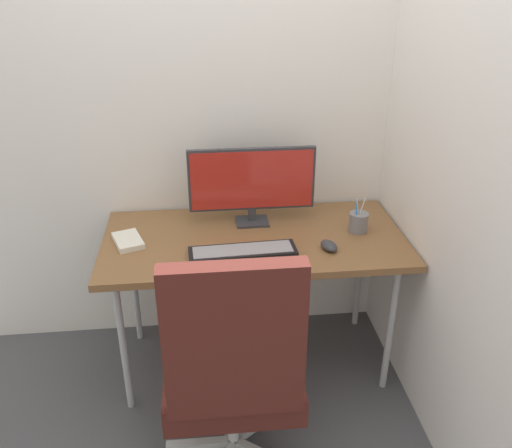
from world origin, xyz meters
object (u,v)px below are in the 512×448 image
at_px(office_chair, 233,367).
at_px(monitor, 252,181).
at_px(keyboard, 243,251).
at_px(pen_holder, 358,222).
at_px(mouse, 329,246).
at_px(notebook, 128,241).

bearing_deg(office_chair, monitor, 79.31).
height_order(monitor, keyboard, monitor).
bearing_deg(pen_holder, keyboard, -164.25).
xyz_separation_m(office_chair, pen_holder, (0.64, 0.66, 0.23)).
bearing_deg(mouse, pen_holder, 24.98).
bearing_deg(keyboard, pen_holder, 15.75).
xyz_separation_m(monitor, notebook, (-0.58, -0.16, -0.20)).
relative_size(monitor, pen_holder, 3.56).
bearing_deg(office_chair, pen_holder, 46.17).
distance_m(mouse, pen_holder, 0.24).
xyz_separation_m(mouse, notebook, (-0.89, 0.15, -0.01)).
xyz_separation_m(keyboard, notebook, (-0.50, 0.15, 0.00)).
bearing_deg(notebook, office_chair, -76.65).
bearing_deg(monitor, keyboard, -103.09).
height_order(office_chair, keyboard, office_chair).
xyz_separation_m(keyboard, pen_holder, (0.56, 0.16, 0.04)).
distance_m(office_chair, notebook, 0.81).
height_order(pen_holder, notebook, pen_holder).
height_order(keyboard, notebook, notebook).
distance_m(monitor, pen_holder, 0.53).
distance_m(pen_holder, notebook, 1.06).
distance_m(monitor, notebook, 0.63).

